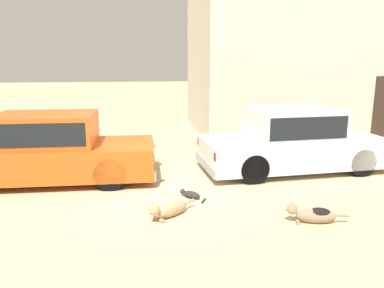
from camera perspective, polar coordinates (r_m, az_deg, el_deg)
The scene contains 6 objects.
ground_plane at distance 7.68m, azimuth -6.97°, elevation -7.10°, with size 80.00×80.00×0.00m, color tan.
parked_sedan_nearest at distance 8.62m, azimuth -20.98°, elevation -0.65°, with size 4.62×1.76×1.48m.
parked_sedan_second at distance 9.23m, azimuth 15.13°, elevation 0.61°, with size 4.57×2.12×1.49m.
stray_dog_spotted at distance 6.38m, azimuth -3.52°, elevation -9.92°, with size 0.88×0.73×0.35m.
stray_dog_tan at distance 6.46m, azimuth 18.05°, elevation -10.15°, with size 1.03×0.36×0.34m.
stray_cat at distance 7.22m, azimuth -0.17°, elevation -7.71°, with size 0.47×0.52×0.15m.
Camera 1 is at (-0.05, -7.24, 2.58)m, focal length 34.97 mm.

